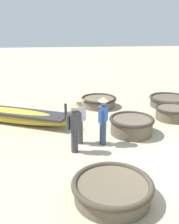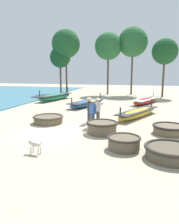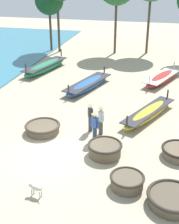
{
  "view_description": "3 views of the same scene",
  "coord_description": "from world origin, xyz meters",
  "px_view_note": "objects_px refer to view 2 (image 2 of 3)",
  "views": [
    {
      "loc": [
        -6.35,
        2.75,
        3.93
      ],
      "look_at": [
        2.39,
        1.76,
        0.94
      ],
      "focal_mm": 42.0,
      "sensor_mm": 36.0,
      "label": 1
    },
    {
      "loc": [
        4.44,
        -10.84,
        3.26
      ],
      "look_at": [
        1.52,
        1.27,
        0.9
      ],
      "focal_mm": 35.0,
      "sensor_mm": 36.0,
      "label": 2
    },
    {
      "loc": [
        4.71,
        -12.27,
        8.21
      ],
      "look_at": [
        1.19,
        2.34,
        1.16
      ],
      "focal_mm": 50.0,
      "sensor_mm": 36.0,
      "label": 3
    }
  ],
  "objects_px": {
    "coracle_tilted": "(102,127)",
    "tree_left_mid": "(165,52)",
    "coracle_weathered": "(124,142)",
    "tree_center": "(133,42)",
    "coracle_beside_post": "(169,129)",
    "tree_rightmost": "(66,44)",
    "coracle_far_left": "(170,152)",
    "long_boat_ochre_hull": "(145,101)",
    "long_boat_blue_hull": "(138,113)",
    "dog": "(35,145)",
    "tree_right_mid": "(108,46)",
    "fisherman_with_hat": "(93,111)",
    "coracle_front_left": "(48,119)",
    "fisherman_standing_left": "(98,109)",
    "fisherman_hauling": "(89,108)",
    "long_boat_green_hull": "(87,103)",
    "long_boat_red_hull": "(55,97)",
    "tree_leftmost": "(60,58)"
  },
  "relations": [
    {
      "from": "long_boat_red_hull",
      "to": "tree_center",
      "type": "distance_m",
      "value": 13.26
    },
    {
      "from": "long_boat_blue_hull",
      "to": "dog",
      "type": "bearing_deg",
      "value": -115.25
    },
    {
      "from": "coracle_far_left",
      "to": "tree_leftmost",
      "type": "bearing_deg",
      "value": 120.39
    },
    {
      "from": "long_boat_ochre_hull",
      "to": "long_boat_red_hull",
      "type": "xyz_separation_m",
      "value": [
        -9.85,
        0.49,
        0.06
      ]
    },
    {
      "from": "tree_left_mid",
      "to": "tree_rightmost",
      "type": "bearing_deg",
      "value": 177.54
    },
    {
      "from": "coracle_far_left",
      "to": "fisherman_with_hat",
      "type": "relative_size",
      "value": 1.17
    },
    {
      "from": "fisherman_with_hat",
      "to": "tree_center",
      "type": "bearing_deg",
      "value": 86.19
    },
    {
      "from": "coracle_weathered",
      "to": "dog",
      "type": "relative_size",
      "value": 2.12
    },
    {
      "from": "tree_rightmost",
      "to": "long_boat_blue_hull",
      "type": "bearing_deg",
      "value": -53.62
    },
    {
      "from": "coracle_front_left",
      "to": "coracle_tilted",
      "type": "bearing_deg",
      "value": -21.39
    },
    {
      "from": "coracle_tilted",
      "to": "tree_left_mid",
      "type": "height_order",
      "value": "tree_left_mid"
    },
    {
      "from": "coracle_beside_post",
      "to": "fisherman_standing_left",
      "type": "bearing_deg",
      "value": 162.87
    },
    {
      "from": "tree_right_mid",
      "to": "coracle_beside_post",
      "type": "bearing_deg",
      "value": -71.62
    },
    {
      "from": "long_boat_ochre_hull",
      "to": "fisherman_with_hat",
      "type": "bearing_deg",
      "value": -107.01
    },
    {
      "from": "long_boat_ochre_hull",
      "to": "tree_right_mid",
      "type": "bearing_deg",
      "value": 122.34
    },
    {
      "from": "coracle_weathered",
      "to": "long_boat_green_hull",
      "type": "xyz_separation_m",
      "value": [
        -4.27,
        10.7,
        0.01
      ]
    },
    {
      "from": "coracle_front_left",
      "to": "tree_rightmost",
      "type": "distance_m",
      "value": 18.91
    },
    {
      "from": "coracle_weathered",
      "to": "tree_rightmost",
      "type": "distance_m",
      "value": 23.79
    },
    {
      "from": "coracle_tilted",
      "to": "long_boat_red_hull",
      "type": "distance_m",
      "value": 14.0
    },
    {
      "from": "dog",
      "to": "tree_leftmost",
      "type": "relative_size",
      "value": 0.1
    },
    {
      "from": "dog",
      "to": "tree_right_mid",
      "type": "relative_size",
      "value": 0.08
    },
    {
      "from": "coracle_beside_post",
      "to": "tree_rightmost",
      "type": "bearing_deg",
      "value": 123.86
    },
    {
      "from": "coracle_beside_post",
      "to": "tree_leftmost",
      "type": "xyz_separation_m",
      "value": [
        -12.86,
        17.88,
        4.82
      ]
    },
    {
      "from": "fisherman_hauling",
      "to": "tree_right_mid",
      "type": "relative_size",
      "value": 0.2
    },
    {
      "from": "coracle_beside_post",
      "to": "long_boat_ochre_hull",
      "type": "height_order",
      "value": "long_boat_ochre_hull"
    },
    {
      "from": "fisherman_standing_left",
      "to": "tree_leftmost",
      "type": "bearing_deg",
      "value": 117.88
    },
    {
      "from": "coracle_far_left",
      "to": "fisherman_hauling",
      "type": "relative_size",
      "value": 1.17
    },
    {
      "from": "fisherman_standing_left",
      "to": "fisherman_hauling",
      "type": "xyz_separation_m",
      "value": [
        -0.62,
        0.21,
        0.0
      ]
    },
    {
      "from": "coracle_beside_post",
      "to": "fisherman_with_hat",
      "type": "bearing_deg",
      "value": 173.53
    },
    {
      "from": "long_boat_green_hull",
      "to": "fisherman_standing_left",
      "type": "relative_size",
      "value": 3.31
    },
    {
      "from": "fisherman_standing_left",
      "to": "fisherman_hauling",
      "type": "bearing_deg",
      "value": 161.07
    },
    {
      "from": "long_boat_blue_hull",
      "to": "tree_rightmost",
      "type": "distance_m",
      "value": 18.46
    },
    {
      "from": "long_boat_ochre_hull",
      "to": "tree_leftmost",
      "type": "distance_m",
      "value": 14.61
    },
    {
      "from": "fisherman_with_hat",
      "to": "tree_center",
      "type": "height_order",
      "value": "tree_center"
    },
    {
      "from": "long_boat_green_hull",
      "to": "tree_leftmost",
      "type": "xyz_separation_m",
      "value": [
        -6.46,
        10.03,
        4.78
      ]
    },
    {
      "from": "coracle_far_left",
      "to": "long_boat_ochre_hull",
      "type": "distance_m",
      "value": 14.1
    },
    {
      "from": "coracle_front_left",
      "to": "fisherman_standing_left",
      "type": "height_order",
      "value": "fisherman_standing_left"
    },
    {
      "from": "coracle_far_left",
      "to": "coracle_front_left",
      "type": "height_order",
      "value": "coracle_far_left"
    },
    {
      "from": "long_boat_green_hull",
      "to": "coracle_far_left",
      "type": "bearing_deg",
      "value": -61.85
    },
    {
      "from": "tree_right_mid",
      "to": "tree_left_mid",
      "type": "xyz_separation_m",
      "value": [
        7.2,
        -1.34,
        -0.94
      ]
    },
    {
      "from": "coracle_far_left",
      "to": "fisherman_hauling",
      "type": "height_order",
      "value": "fisherman_hauling"
    },
    {
      "from": "long_boat_red_hull",
      "to": "coracle_far_left",
      "type": "bearing_deg",
      "value": -53.87
    },
    {
      "from": "coracle_front_left",
      "to": "coracle_beside_post",
      "type": "relative_size",
      "value": 1.11
    },
    {
      "from": "fisherman_standing_left",
      "to": "tree_leftmost",
      "type": "distance_m",
      "value": 19.26
    },
    {
      "from": "coracle_beside_post",
      "to": "dog",
      "type": "xyz_separation_m",
      "value": [
        -5.54,
        -4.21,
        0.11
      ]
    },
    {
      "from": "coracle_weathered",
      "to": "tree_center",
      "type": "distance_m",
      "value": 23.18
    },
    {
      "from": "coracle_front_left",
      "to": "tree_center",
      "type": "xyz_separation_m",
      "value": [
        4.21,
        18.57,
        6.77
      ]
    },
    {
      "from": "tree_center",
      "to": "long_boat_green_hull",
      "type": "bearing_deg",
      "value": -106.68
    },
    {
      "from": "coracle_front_left",
      "to": "tree_leftmost",
      "type": "xyz_separation_m",
      "value": [
        -5.69,
        17.15,
        4.82
      ]
    },
    {
      "from": "coracle_beside_post",
      "to": "tree_left_mid",
      "type": "bearing_deg",
      "value": 86.58
    }
  ]
}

